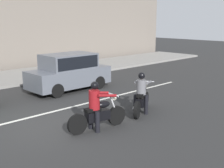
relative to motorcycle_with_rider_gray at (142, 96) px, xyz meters
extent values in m
plane|color=#2B2B2B|center=(-3.39, 1.50, -0.64)|extent=(80.00, 80.00, 0.00)
cube|color=silver|center=(-3.56, 2.40, -0.64)|extent=(18.00, 0.14, 0.01)
cylinder|color=black|center=(0.66, 0.35, -0.33)|extent=(0.61, 0.40, 0.63)
cylinder|color=black|center=(-0.64, -0.34, -0.33)|extent=(0.61, 0.40, 0.63)
cylinder|color=silver|center=(0.56, 0.29, 0.06)|extent=(0.36, 0.23, 0.83)
cube|color=black|center=(0.01, 0.00, -0.19)|extent=(0.85, 0.63, 0.32)
ellipsoid|color=black|center=(0.21, 0.11, 0.19)|extent=(0.54, 0.44, 0.22)
cube|color=black|center=(-0.15, -0.08, 0.09)|extent=(0.57, 0.45, 0.10)
cylinder|color=silver|center=(0.50, 0.26, 0.45)|extent=(0.36, 0.64, 0.04)
sphere|color=silver|center=(0.58, 0.30, 0.31)|extent=(0.17, 0.17, 0.17)
cylinder|color=silver|center=(-0.33, 0.01, -0.31)|extent=(0.65, 0.39, 0.07)
cylinder|color=black|center=(-0.02, -0.24, -0.28)|extent=(0.20, 0.20, 0.71)
cylinder|color=black|center=(-0.21, 0.12, -0.28)|extent=(0.20, 0.20, 0.71)
cylinder|color=slate|center=(-0.09, -0.05, 0.36)|extent=(0.46, 0.46, 0.54)
cylinder|color=slate|center=(0.31, -0.09, 0.49)|extent=(0.65, 0.40, 0.17)
cylinder|color=slate|center=(0.10, 0.30, 0.49)|extent=(0.65, 0.40, 0.17)
sphere|color=tan|center=(-0.08, -0.04, 0.75)|extent=(0.20, 0.20, 0.20)
sphere|color=black|center=(-0.08, -0.04, 0.78)|extent=(0.25, 0.25, 0.25)
cylinder|color=black|center=(-1.59, -0.27, -0.32)|extent=(0.65, 0.22, 0.64)
cylinder|color=black|center=(-3.04, -0.05, -0.32)|extent=(0.65, 0.22, 0.64)
cylinder|color=silver|center=(-1.71, -0.25, 0.06)|extent=(0.38, 0.11, 0.81)
cube|color=black|center=(-2.32, -0.16, -0.18)|extent=(0.84, 0.40, 0.32)
ellipsoid|color=black|center=(-2.10, -0.19, 0.15)|extent=(0.51, 0.31, 0.22)
cube|color=black|center=(-2.50, -0.13, 0.05)|extent=(0.55, 0.32, 0.10)
cylinder|color=silver|center=(-1.77, -0.24, 0.43)|extent=(0.15, 0.70, 0.04)
sphere|color=silver|center=(-1.69, -0.26, 0.29)|extent=(0.17, 0.17, 0.17)
cylinder|color=silver|center=(-2.59, 0.04, -0.30)|extent=(0.70, 0.18, 0.07)
cylinder|color=black|center=(-2.49, -0.34, -0.31)|extent=(0.17, 0.17, 0.67)
cylinder|color=black|center=(-2.43, 0.06, -0.31)|extent=(0.17, 0.17, 0.67)
cylinder|color=maroon|center=(-2.44, -0.14, 0.35)|extent=(0.39, 0.39, 0.61)
cylinder|color=maroon|center=(-2.14, -0.41, 0.48)|extent=(0.69, 0.19, 0.19)
cylinder|color=maroon|center=(-2.07, 0.02, 0.48)|extent=(0.69, 0.19, 0.19)
sphere|color=tan|center=(-2.42, -0.14, 0.77)|extent=(0.20, 0.20, 0.20)
sphere|color=black|center=(-2.42, -0.14, 0.80)|extent=(0.25, 0.25, 0.25)
cube|color=slate|center=(0.22, 4.80, 0.02)|extent=(4.05, 1.70, 0.84)
cube|color=slate|center=(0.22, 4.80, 0.80)|extent=(2.51, 1.56, 0.72)
cube|color=black|center=(0.22, 4.80, 0.80)|extent=(2.31, 1.59, 0.58)
cylinder|color=black|center=(1.47, 4.80, -0.32)|extent=(0.64, 1.76, 0.64)
cylinder|color=black|center=(-1.04, 4.80, -0.32)|extent=(0.64, 1.76, 0.64)
camera|label=1|loc=(-8.25, -6.91, 2.81)|focal=47.88mm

